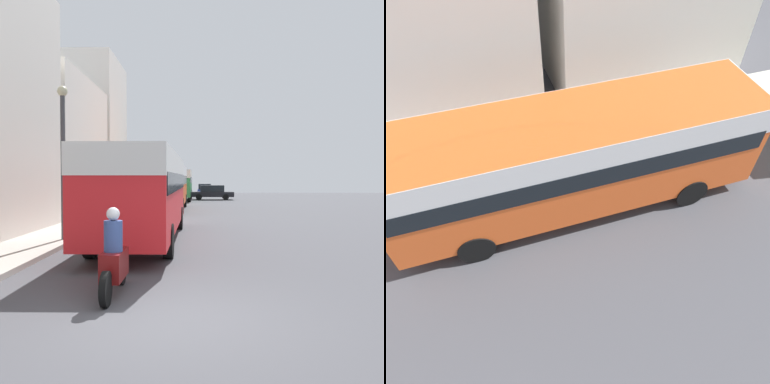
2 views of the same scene
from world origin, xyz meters
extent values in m
cube|color=#EA5B23|center=(-1.86, 23.87, 1.84)|extent=(2.50, 10.24, 2.67)
cube|color=white|center=(-1.86, 23.87, 2.77)|extent=(2.52, 10.29, 0.80)
cube|color=black|center=(-1.86, 23.87, 2.17)|extent=(2.54, 9.83, 0.59)
cylinder|color=black|center=(-3.01, 27.04, 0.50)|extent=(0.28, 1.00, 1.00)
cylinder|color=black|center=(-0.71, 27.04, 0.50)|extent=(0.28, 1.00, 1.00)
cylinder|color=black|center=(-3.01, 20.69, 0.50)|extent=(0.28, 1.00, 1.00)
cylinder|color=black|center=(-0.71, 20.69, 0.50)|extent=(0.28, 1.00, 1.00)
camera|label=1|loc=(0.39, -6.80, 2.29)|focal=40.00mm
camera|label=2|loc=(5.29, 21.56, 8.87)|focal=35.00mm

